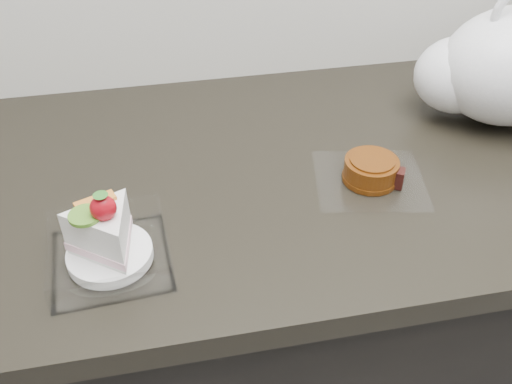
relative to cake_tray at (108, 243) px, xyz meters
The scene contains 4 objects.
counter 0.66m from the cake_tray, 22.33° to the left, with size 2.04×0.64×0.90m.
cake_tray is the anchor object (origin of this frame).
mooncake_wrap 0.41m from the cake_tray, 14.11° to the left, with size 0.19×0.19×0.04m.
plastic_bag 0.72m from the cake_tray, 19.34° to the left, with size 0.32×0.24×0.25m.
Camera 1 is at (-0.33, 0.96, 1.45)m, focal length 40.00 mm.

